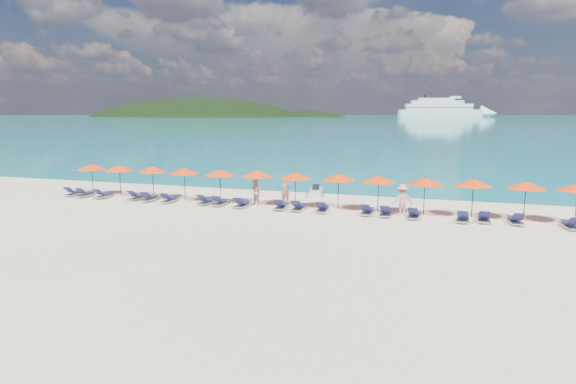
% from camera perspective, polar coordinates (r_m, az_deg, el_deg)
% --- Properties ---
extents(ground, '(1400.00, 1400.00, 0.00)m').
position_cam_1_polar(ground, '(26.63, -1.98, -3.56)').
color(ground, beige).
extents(sea, '(1600.00, 1300.00, 0.01)m').
position_cam_1_polar(sea, '(684.48, 17.31, 8.52)').
color(sea, '#1FA9B2').
rests_on(sea, ground).
extents(headland_main, '(374.00, 242.00, 126.50)m').
position_cam_1_polar(headland_main, '(644.87, -10.86, 5.36)').
color(headland_main, black).
rests_on(headland_main, ground).
extents(headland_small, '(162.00, 126.00, 85.50)m').
position_cam_1_polar(headland_small, '(606.98, 2.65, 5.56)').
color(headland_small, black).
rests_on(headland_small, ground).
extents(cruise_ship, '(119.09, 47.86, 32.89)m').
position_cam_1_polar(cruise_ship, '(626.84, 18.49, 9.20)').
color(cruise_ship, white).
rests_on(cruise_ship, ground).
extents(jetski, '(1.23, 2.30, 0.78)m').
position_cam_1_polar(jetski, '(34.80, 3.32, 0.05)').
color(jetski, silver).
rests_on(jetski, ground).
extents(beachgoer_a, '(0.64, 0.44, 1.69)m').
position_cam_1_polar(beachgoer_a, '(31.68, -0.29, 0.10)').
color(beachgoer_a, tan).
rests_on(beachgoer_a, ground).
extents(beachgoer_b, '(0.94, 0.79, 1.68)m').
position_cam_1_polar(beachgoer_b, '(31.16, -3.86, -0.09)').
color(beachgoer_b, tan).
rests_on(beachgoer_b, ground).
extents(beachgoer_c, '(1.31, 0.85, 1.87)m').
position_cam_1_polar(beachgoer_c, '(28.74, 13.39, -0.94)').
color(beachgoer_c, tan).
rests_on(beachgoer_c, ground).
extents(umbrella_0, '(2.10, 2.10, 2.28)m').
position_cam_1_polar(umbrella_0, '(38.32, -22.27, 2.79)').
color(umbrella_0, black).
rests_on(umbrella_0, ground).
extents(umbrella_1, '(2.10, 2.10, 2.28)m').
position_cam_1_polar(umbrella_1, '(36.71, -19.36, 2.70)').
color(umbrella_1, black).
rests_on(umbrella_1, ground).
extents(umbrella_2, '(2.10, 2.10, 2.28)m').
position_cam_1_polar(umbrella_2, '(35.19, -15.77, 2.61)').
color(umbrella_2, black).
rests_on(umbrella_2, ground).
extents(umbrella_3, '(2.10, 2.10, 2.28)m').
position_cam_1_polar(umbrella_3, '(33.63, -12.20, 2.45)').
color(umbrella_3, black).
rests_on(umbrella_3, ground).
extents(umbrella_4, '(2.10, 2.10, 2.28)m').
position_cam_1_polar(umbrella_4, '(32.36, -8.08, 2.30)').
color(umbrella_4, black).
rests_on(umbrella_4, ground).
extents(umbrella_5, '(2.10, 2.10, 2.28)m').
position_cam_1_polar(umbrella_5, '(31.58, -3.67, 2.20)').
color(umbrella_5, black).
rests_on(umbrella_5, ground).
extents(umbrella_6, '(2.10, 2.10, 2.28)m').
position_cam_1_polar(umbrella_6, '(30.55, 0.88, 1.97)').
color(umbrella_6, black).
rests_on(umbrella_6, ground).
extents(umbrella_7, '(2.10, 2.10, 2.28)m').
position_cam_1_polar(umbrella_7, '(29.99, 6.00, 1.78)').
color(umbrella_7, black).
rests_on(umbrella_7, ground).
extents(umbrella_8, '(2.10, 2.10, 2.28)m').
position_cam_1_polar(umbrella_8, '(29.46, 10.69, 1.53)').
color(umbrella_8, black).
rests_on(umbrella_8, ground).
extents(umbrella_9, '(2.10, 2.10, 2.28)m').
position_cam_1_polar(umbrella_9, '(29.15, 15.93, 1.25)').
color(umbrella_9, black).
rests_on(umbrella_9, ground).
extents(umbrella_10, '(2.10, 2.10, 2.28)m').
position_cam_1_polar(umbrella_10, '(29.42, 21.13, 1.05)').
color(umbrella_10, black).
rests_on(umbrella_10, ground).
extents(umbrella_11, '(2.10, 2.10, 2.28)m').
position_cam_1_polar(umbrella_11, '(29.63, 26.38, 0.75)').
color(umbrella_11, black).
rests_on(umbrella_11, ground).
extents(lounger_0, '(0.77, 1.75, 0.66)m').
position_cam_1_polar(lounger_0, '(38.15, -24.06, -0.06)').
color(lounger_0, silver).
rests_on(lounger_0, ground).
extents(lounger_1, '(0.68, 1.72, 0.66)m').
position_cam_1_polar(lounger_1, '(37.30, -22.78, -0.17)').
color(lounger_1, silver).
rests_on(lounger_1, ground).
extents(lounger_2, '(0.64, 1.71, 0.66)m').
position_cam_1_polar(lounger_2, '(36.31, -21.00, -0.30)').
color(lounger_2, silver).
rests_on(lounger_2, ground).
extents(lounger_3, '(0.65, 1.71, 0.66)m').
position_cam_1_polar(lounger_3, '(34.81, -17.44, -0.51)').
color(lounger_3, silver).
rests_on(lounger_3, ground).
extents(lounger_4, '(0.76, 1.74, 0.66)m').
position_cam_1_polar(lounger_4, '(34.06, -16.02, -0.65)').
color(lounger_4, silver).
rests_on(lounger_4, ground).
extents(lounger_5, '(0.70, 1.73, 0.66)m').
position_cam_1_polar(lounger_5, '(33.18, -13.87, -0.82)').
color(lounger_5, silver).
rests_on(lounger_5, ground).
extents(lounger_6, '(0.76, 1.75, 0.66)m').
position_cam_1_polar(lounger_6, '(32.06, -9.65, -1.03)').
color(lounger_6, silver).
rests_on(lounger_6, ground).
extents(lounger_7, '(0.64, 1.71, 0.66)m').
position_cam_1_polar(lounger_7, '(31.53, -8.00, -1.16)').
color(lounger_7, silver).
rests_on(lounger_7, ground).
extents(lounger_8, '(0.65, 1.71, 0.66)m').
position_cam_1_polar(lounger_8, '(30.71, -5.45, -1.40)').
color(lounger_8, silver).
rests_on(lounger_8, ground).
extents(lounger_9, '(0.71, 1.73, 0.66)m').
position_cam_1_polar(lounger_9, '(29.95, -0.83, -1.63)').
color(lounger_9, silver).
rests_on(lounger_9, ground).
extents(lounger_10, '(0.63, 1.71, 0.66)m').
position_cam_1_polar(lounger_10, '(29.61, 1.26, -1.76)').
color(lounger_10, silver).
rests_on(lounger_10, ground).
extents(lounger_11, '(0.75, 1.74, 0.66)m').
position_cam_1_polar(lounger_11, '(29.24, 4.12, -1.93)').
color(lounger_11, silver).
rests_on(lounger_11, ground).
extents(lounger_12, '(0.74, 1.74, 0.66)m').
position_cam_1_polar(lounger_12, '(28.81, 9.39, -2.20)').
color(lounger_12, silver).
rests_on(lounger_12, ground).
extents(lounger_13, '(0.64, 1.71, 0.66)m').
position_cam_1_polar(lounger_13, '(28.59, 11.53, -2.36)').
color(lounger_13, silver).
rests_on(lounger_13, ground).
extents(lounger_14, '(0.77, 1.75, 0.66)m').
position_cam_1_polar(lounger_14, '(28.38, 14.72, -2.57)').
color(lounger_14, silver).
rests_on(lounger_14, ground).
extents(lounger_15, '(0.76, 1.75, 0.66)m').
position_cam_1_polar(lounger_15, '(28.29, 20.01, -2.87)').
color(lounger_15, silver).
rests_on(lounger_15, ground).
extents(lounger_16, '(0.67, 1.72, 0.66)m').
position_cam_1_polar(lounger_16, '(28.64, 22.19, -2.85)').
color(lounger_16, silver).
rests_on(lounger_16, ground).
extents(lounger_17, '(0.78, 1.75, 0.66)m').
position_cam_1_polar(lounger_17, '(28.83, 25.34, -2.99)').
color(lounger_17, silver).
rests_on(lounger_17, ground).
extents(lounger_18, '(0.79, 1.75, 0.66)m').
position_cam_1_polar(lounger_18, '(29.01, 30.48, -3.32)').
color(lounger_18, silver).
rests_on(lounger_18, ground).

